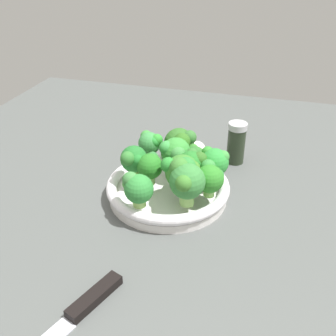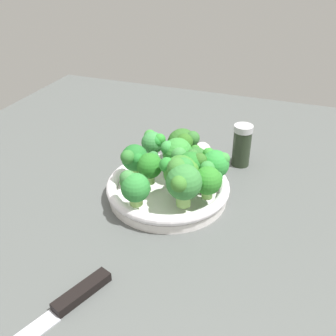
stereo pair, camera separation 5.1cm
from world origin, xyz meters
The scene contains 17 objects.
ground_plane centered at (0.00, 0.00, -1.25)cm, with size 130.00×130.00×2.50cm, color #505453.
bowl centered at (-2.69, -2.06, 1.92)cm, with size 24.53×24.53×3.76cm.
broccoli_floret_0 centered at (-11.77, -1.91, 7.87)cm, with size 7.03×6.64×7.09cm.
broccoli_floret_1 centered at (-9.46, -7.85, 8.03)cm, with size 4.89×5.29×6.61cm.
broccoli_floret_2 centered at (-1.88, -8.81, 7.96)cm, with size 5.97×5.31×6.89cm.
broccoli_floret_3 centered at (-8.20, 2.14, 6.95)cm, with size 4.53×4.87×5.45cm.
broccoli_floret_4 centered at (0.57, 1.51, 8.27)cm, with size 6.92×7.27×7.63cm.
broccoli_floret_5 centered at (6.43, -5.13, 7.36)cm, with size 5.28×5.78×6.36cm.
broccoli_floret_6 centered at (-1.24, -5.29, 7.62)cm, with size 5.55×5.00×6.35cm.
broccoli_floret_7 centered at (-0.43, 6.56, 7.46)cm, with size 5.97×5.26×6.26cm.
broccoli_floret_8 centered at (-5.73, 6.50, 7.81)cm, with size 5.49×5.55×6.76cm.
broccoli_floret_9 centered at (-7.02, -1.77, 7.91)cm, with size 6.48×6.18×7.13cm.
broccoli_floret_10 centered at (3.41, 2.95, 8.88)cm, with size 8.09×6.83×8.36cm.
broccoli_floret_11 centered at (-3.62, 2.47, 8.07)cm, with size 5.76×5.70×6.78cm.
knife centered at (30.02, -6.76, 0.55)cm, with size 25.73×11.66×1.50cm.
garlic_bulb centered at (-20.21, 0.06, 2.08)cm, with size 4.17×4.17×4.17cm, color silver.
pepper_shaker centered at (-20.76, 8.95, 4.94)cm, with size 4.23×4.23×9.75cm.
Camera 1 is at (61.44, 16.15, 46.26)cm, focal length 42.79 mm.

